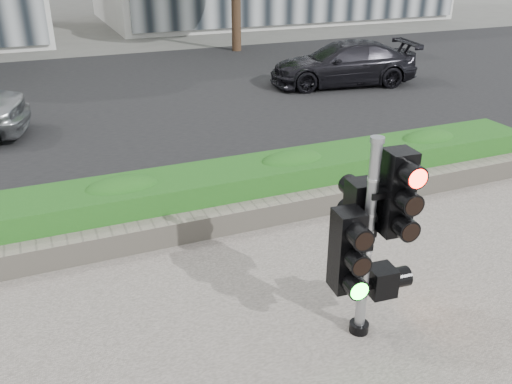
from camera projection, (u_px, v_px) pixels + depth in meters
ground at (272, 307)px, 6.29m from camera, size 120.00×120.00×0.00m
road at (120, 99)px, 14.66m from camera, size 60.00×13.00×0.02m
curb at (193, 196)px, 8.90m from camera, size 60.00×0.25×0.12m
stone_wall at (218, 222)px, 7.80m from camera, size 12.00×0.32×0.34m
hedge at (204, 193)px, 8.27m from camera, size 12.00×1.00×0.68m
traffic_signal at (369, 230)px, 5.39m from camera, size 0.78×0.59×2.21m
car_dark at (343, 64)px, 15.83m from camera, size 4.52×2.45×1.24m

